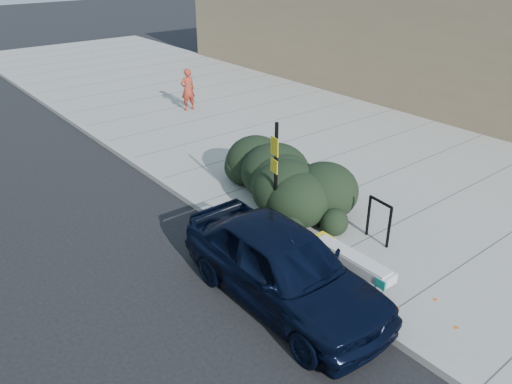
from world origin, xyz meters
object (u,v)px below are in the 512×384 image
(sedan_navy, at_px, (283,266))
(pedestrian, at_px, (188,89))
(bench, at_px, (350,259))
(sign_post, at_px, (275,170))
(bike_rack, at_px, (379,217))

(sedan_navy, distance_m, pedestrian, 12.71)
(bench, bearing_deg, sign_post, 85.78)
(sign_post, bearing_deg, sedan_navy, -117.72)
(sign_post, bearing_deg, bench, -84.47)
(bench, distance_m, pedestrian, 12.70)
(bike_rack, xyz_separation_m, sign_post, (-1.44, 1.99, 0.88))
(sedan_navy, bearing_deg, sign_post, 52.98)
(pedestrian, bearing_deg, bench, 77.24)
(bike_rack, height_order, pedestrian, pedestrian)
(bike_rack, bearing_deg, bench, -153.57)
(sign_post, relative_size, sedan_navy, 0.56)
(pedestrian, bearing_deg, bike_rack, 84.02)
(bench, xyz_separation_m, pedestrian, (3.71, 12.14, 0.37))
(bench, xyz_separation_m, bike_rack, (1.63, 0.59, 0.15))
(bike_rack, relative_size, sedan_navy, 0.22)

